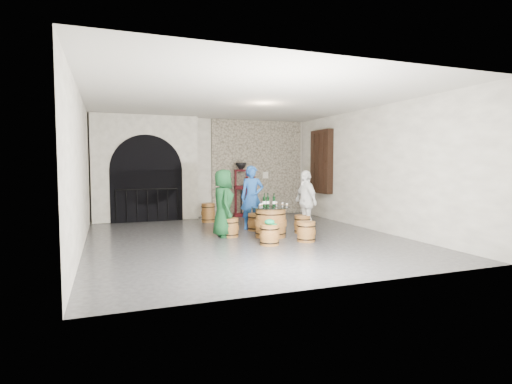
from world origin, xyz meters
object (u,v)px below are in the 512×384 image
object	(u,v)px
barrel_table	(271,222)
barrel_stool_far	(256,222)
person_blue	(252,197)
wine_bottle_right	(268,201)
wine_bottle_center	(274,201)
person_white	(306,202)
side_barrel	(208,213)
barrel_stool_left	(230,228)
corking_press	(241,185)
barrel_stool_near_right	(306,232)
person_green	(223,203)
barrel_stool_near_left	(270,235)
barrel_stool_right	(302,224)
wine_bottle_left	(264,201)

from	to	relation	value
barrel_table	barrel_stool_far	bearing A→B (deg)	91.03
barrel_table	person_blue	size ratio (longest dim) A/B	0.55
barrel_table	barrel_stool_far	world-z (taller)	barrel_table
wine_bottle_right	person_blue	bearing A→B (deg)	88.73
barrel_table	wine_bottle_center	distance (m)	0.50
person_white	side_barrel	xyz separation A→B (m)	(-1.85, 2.68, -0.50)
barrel_stool_left	wine_bottle_center	bearing A→B (deg)	-18.92
wine_bottle_center	corking_press	world-z (taller)	corking_press
barrel_stool_near_right	barrel_stool_far	bearing A→B (deg)	107.03
person_green	person_white	bearing A→B (deg)	-88.86
person_green	wine_bottle_right	xyz separation A→B (m)	(1.00, -0.33, 0.05)
person_blue	wine_bottle_center	distance (m)	1.24
barrel_stool_near_left	barrel_table	bearing A→B (deg)	66.12
barrel_stool_near_right	barrel_stool_near_left	xyz separation A→B (m)	(-0.92, -0.07, 0.00)
barrel_stool_near_left	barrel_stool_far	bearing A→B (deg)	78.58
corking_press	barrel_stool_right	bearing A→B (deg)	-75.63
wine_bottle_left	barrel_stool_left	bearing A→B (deg)	160.54
barrel_table	barrel_stool_left	size ratio (longest dim) A/B	2.07
barrel_stool_left	person_blue	size ratio (longest dim) A/B	0.26
side_barrel	wine_bottle_center	bearing A→B (deg)	-72.72
wine_bottle_left	corking_press	distance (m)	3.81
barrel_stool_near_right	person_white	world-z (taller)	person_white
person_green	barrel_stool_near_right	bearing A→B (deg)	-121.34
barrel_stool_near_left	person_blue	size ratio (longest dim) A/B	0.26
person_green	side_barrel	xyz separation A→B (m)	(0.23, 2.50, -0.52)
wine_bottle_center	person_green	bearing A→B (deg)	160.90
barrel_stool_near_right	person_blue	distance (m)	2.20
person_green	wine_bottle_center	size ratio (longest dim) A/B	4.93
wine_bottle_right	corking_press	size ratio (longest dim) A/B	0.18
barrel_stool_near_left	person_white	distance (m)	1.89
barrel_stool_left	wine_bottle_right	world-z (taller)	wine_bottle_right
person_blue	wine_bottle_center	bearing A→B (deg)	-73.49
corking_press	person_blue	bearing A→B (deg)	-94.26
barrel_table	barrel_stool_left	bearing A→B (deg)	159.68
barrel_stool_right	person_blue	world-z (taller)	person_blue
wine_bottle_left	wine_bottle_center	bearing A→B (deg)	-17.04
wine_bottle_right	person_white	bearing A→B (deg)	7.99
person_green	wine_bottle_left	bearing A→B (deg)	-103.67
wine_bottle_left	barrel_stool_near_left	bearing A→B (deg)	-104.96
barrel_table	corking_press	bearing A→B (deg)	82.05
barrel_stool_near_left	person_green	bearing A→B (deg)	117.34
barrel_stool_left	wine_bottle_left	size ratio (longest dim) A/B	1.37
wine_bottle_right	barrel_stool_left	bearing A→B (deg)	162.27
barrel_table	barrel_stool_left	distance (m)	0.97
corking_press	barrel_stool_far	bearing A→B (deg)	-93.07
barrel_stool_left	side_barrel	xyz separation A→B (m)	(0.09, 2.55, 0.06)
wine_bottle_right	wine_bottle_left	bearing A→B (deg)	178.04
wine_bottle_right	corking_press	bearing A→B (deg)	81.21
person_green	wine_bottle_center	bearing A→B (deg)	-103.17
person_blue	wine_bottle_center	size ratio (longest dim) A/B	5.18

